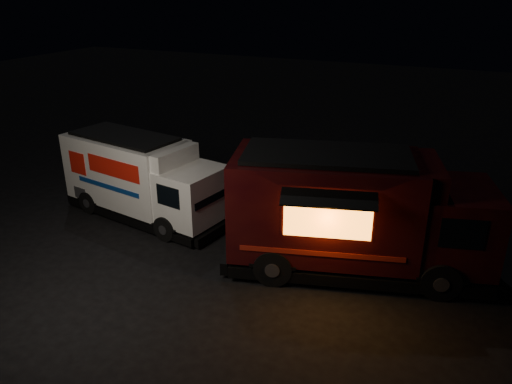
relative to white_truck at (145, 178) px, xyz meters
name	(u,v)px	position (x,y,z in m)	size (l,w,h in m)	color
ground	(227,260)	(3.90, -1.54, -1.40)	(80.00, 80.00, 0.00)	black
white_truck	(145,178)	(0.00, 0.00, 0.00)	(6.17, 2.10, 2.80)	white
red_truck	(359,214)	(7.39, -0.37, 0.30)	(7.29, 2.68, 3.39)	#390C0A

